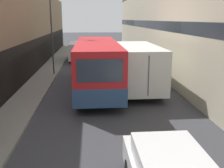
% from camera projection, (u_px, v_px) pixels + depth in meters
% --- Properties ---
extents(ground_plane, '(150.00, 150.00, 0.00)m').
position_uv_depth(ground_plane, '(109.00, 98.00, 14.96)').
color(ground_plane, '#38383D').
extents(sidewalk_left, '(1.79, 60.00, 0.12)m').
position_uv_depth(sidewalk_left, '(27.00, 99.00, 14.58)').
color(sidewalk_left, gray).
rests_on(sidewalk_left, ground_plane).
extents(bus, '(2.54, 9.87, 3.01)m').
position_uv_depth(bus, '(97.00, 65.00, 16.42)').
color(bus, red).
rests_on(bus, ground_plane).
extents(box_truck, '(2.33, 8.76, 2.82)m').
position_uv_depth(box_truck, '(135.00, 64.00, 17.13)').
color(box_truck, silver).
rests_on(box_truck, ground_plane).
extents(panel_van, '(1.82, 4.53, 1.94)m').
position_uv_depth(panel_van, '(78.00, 51.00, 27.99)').
color(panel_van, '#BCBCC1').
rests_on(panel_van, ground_plane).
extents(street_lamp, '(0.36, 0.80, 8.16)m').
position_uv_depth(street_lamp, '(50.00, 2.00, 19.64)').
color(street_lamp, '#38383D').
rests_on(street_lamp, sidewalk_left).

